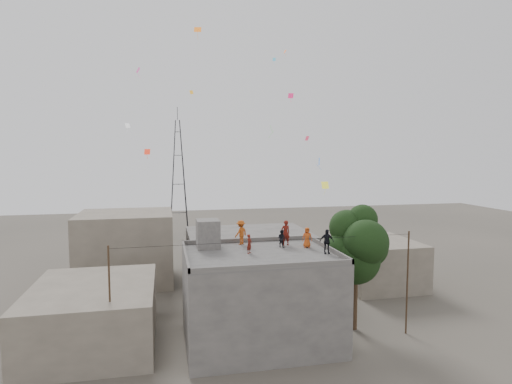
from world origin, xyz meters
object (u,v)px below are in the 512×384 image
tree (357,247)px  person_dark_adult (327,241)px  person_red_adult (286,233)px  transmission_tower (178,178)px  stair_head_box (208,234)px

tree → person_dark_adult: (-2.97, -1.57, 0.83)m
person_red_adult → person_dark_adult: (1.98, -3.09, -0.10)m
tree → transmission_tower: bearing=106.1°
stair_head_box → person_dark_adult: size_ratio=1.21×
transmission_tower → person_red_adult: size_ratio=10.80×
tree → person_red_adult: bearing=162.9°
stair_head_box → person_dark_adult: 8.40m
tree → person_dark_adult: 3.46m
tree → transmission_tower: (-11.37, 39.40, 2.97)m
person_red_adult → person_dark_adult: person_red_adult is taller
tree → person_red_adult: tree is taller
person_red_adult → person_dark_adult: size_ratio=1.12×
person_dark_adult → person_red_adult: bearing=128.1°
transmission_tower → person_dark_adult: 41.88m
stair_head_box → transmission_tower: bearing=91.2°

